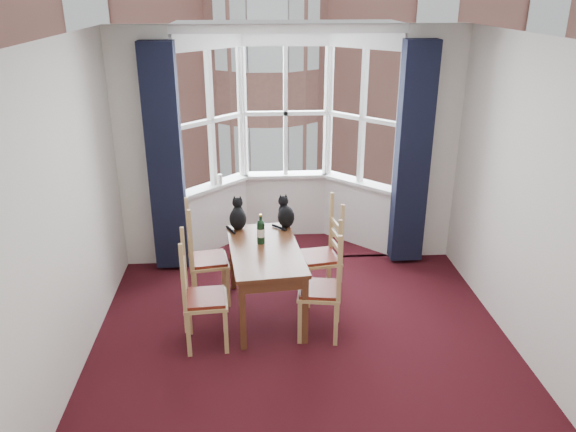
{
  "coord_description": "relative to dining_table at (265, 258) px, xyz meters",
  "views": [
    {
      "loc": [
        -0.44,
        -4.11,
        3.15
      ],
      "look_at": [
        -0.1,
        1.05,
        1.05
      ],
      "focal_mm": 35.0,
      "sensor_mm": 36.0,
      "label": 1
    }
  ],
  "objects": [
    {
      "name": "dining_table",
      "position": [
        0.0,
        0.0,
        0.0
      ],
      "size": [
        0.81,
        1.34,
        0.74
      ],
      "color": "brown",
      "rests_on": "floor"
    },
    {
      "name": "street",
      "position": [
        0.34,
        31.29,
        -6.64
      ],
      "size": [
        80.0,
        80.0,
        0.0
      ],
      "primitive_type": "plane",
      "color": "#333335",
      "rests_on": "ground"
    },
    {
      "name": "cat_right",
      "position": [
        0.24,
        0.56,
        0.24
      ],
      "size": [
        0.24,
        0.29,
        0.35
      ],
      "color": "black",
      "rests_on": "dining_table"
    },
    {
      "name": "candle_tall",
      "position": [
        -0.51,
        1.64,
        0.3
      ],
      "size": [
        0.06,
        0.06,
        0.13
      ],
      "primitive_type": "cylinder",
      "color": "white",
      "rests_on": "bay_window"
    },
    {
      "name": "chair_left_far",
      "position": [
        -0.68,
        0.28,
        -0.17
      ],
      "size": [
        0.46,
        0.48,
        0.92
      ],
      "color": "tan",
      "rests_on": "floor"
    },
    {
      "name": "wall_right",
      "position": [
        2.34,
        -0.96,
        0.76
      ],
      "size": [
        0.0,
        4.5,
        4.5
      ],
      "primitive_type": "plane",
      "rotation": [
        1.57,
        0.0,
        -1.57
      ],
      "color": "silver",
      "rests_on": "floor"
    },
    {
      "name": "curtain_left",
      "position": [
        -1.08,
        1.11,
        0.71
      ],
      "size": [
        0.38,
        0.22,
        2.6
      ],
      "primitive_type": "cube",
      "color": "black",
      "rests_on": "floor"
    },
    {
      "name": "curtain_right",
      "position": [
        1.76,
        1.11,
        0.71
      ],
      "size": [
        0.38,
        0.22,
        2.6
      ],
      "primitive_type": "cube",
      "color": "black",
      "rests_on": "floor"
    },
    {
      "name": "wine_bottle",
      "position": [
        -0.04,
        0.13,
        0.24
      ],
      "size": [
        0.08,
        0.08,
        0.32
      ],
      "color": "black",
      "rests_on": "dining_table"
    },
    {
      "name": "cat_left",
      "position": [
        -0.27,
        0.53,
        0.24
      ],
      "size": [
        0.19,
        0.26,
        0.36
      ],
      "color": "black",
      "rests_on": "dining_table"
    },
    {
      "name": "floor",
      "position": [
        0.34,
        -0.96,
        -0.64
      ],
      "size": [
        4.5,
        4.5,
        0.0
      ],
      "primitive_type": "plane",
      "color": "black",
      "rests_on": "ground"
    },
    {
      "name": "wall_left",
      "position": [
        -1.66,
        -0.96,
        0.76
      ],
      "size": [
        0.0,
        4.5,
        4.5
      ],
      "primitive_type": "plane",
      "rotation": [
        1.57,
        0.0,
        1.57
      ],
      "color": "silver",
      "rests_on": "floor"
    },
    {
      "name": "chair_right_far",
      "position": [
        0.68,
        0.3,
        -0.17
      ],
      "size": [
        0.46,
        0.48,
        0.92
      ],
      "color": "tan",
      "rests_on": "floor"
    },
    {
      "name": "chair_left_near",
      "position": [
        -0.66,
        -0.51,
        -0.17
      ],
      "size": [
        0.43,
        0.45,
        0.92
      ],
      "color": "tan",
      "rests_on": "floor"
    },
    {
      "name": "wall_near",
      "position": [
        0.34,
        -3.21,
        0.76
      ],
      "size": [
        4.0,
        0.0,
        4.0
      ],
      "primitive_type": "plane",
      "rotation": [
        -1.57,
        0.0,
        0.0
      ],
      "color": "silver",
      "rests_on": "floor"
    },
    {
      "name": "tenement_building",
      "position": [
        0.34,
        13.05,
        0.96
      ],
      "size": [
        18.4,
        7.8,
        15.2
      ],
      "color": "#985D4E",
      "rests_on": "street"
    },
    {
      "name": "wall_back_pier_left",
      "position": [
        -1.31,
        1.29,
        0.76
      ],
      "size": [
        0.7,
        0.12,
        2.8
      ],
      "primitive_type": "cube",
      "color": "silver",
      "rests_on": "floor"
    },
    {
      "name": "chair_right_near",
      "position": [
        0.59,
        -0.43,
        -0.17
      ],
      "size": [
        0.46,
        0.48,
        0.92
      ],
      "color": "tan",
      "rests_on": "floor"
    },
    {
      "name": "ceiling",
      "position": [
        0.34,
        -0.96,
        2.16
      ],
      "size": [
        4.5,
        4.5,
        0.0
      ],
      "primitive_type": "plane",
      "rotation": [
        3.14,
        0.0,
        0.0
      ],
      "color": "white",
      "rests_on": "floor"
    },
    {
      "name": "wall_back_pier_right",
      "position": [
        1.99,
        1.29,
        0.76
      ],
      "size": [
        0.7,
        0.12,
        2.8
      ],
      "primitive_type": "cube",
      "color": "silver",
      "rests_on": "floor"
    },
    {
      "name": "bay_window",
      "position": [
        0.34,
        1.79,
        0.76
      ],
      "size": [
        2.76,
        0.94,
        2.8
      ],
      "color": "white",
      "rests_on": "floor"
    }
  ]
}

